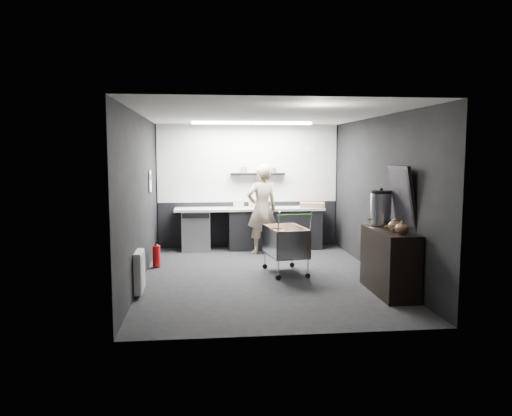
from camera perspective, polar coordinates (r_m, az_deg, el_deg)
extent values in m
plane|color=black|center=(8.53, 0.80, -7.80)|extent=(5.50, 5.50, 0.00)
plane|color=silver|center=(8.29, 0.83, 10.61)|extent=(5.50, 5.50, 0.00)
plane|color=black|center=(11.03, -0.91, 2.53)|extent=(5.50, 0.00, 5.50)
plane|color=black|center=(5.60, 4.21, -1.22)|extent=(5.50, 0.00, 5.50)
plane|color=black|center=(8.30, -13.03, 1.11)|extent=(0.00, 5.50, 5.50)
plane|color=black|center=(8.77, 13.90, 1.36)|extent=(0.00, 5.50, 5.50)
cube|color=silver|center=(10.98, -0.91, 5.13)|extent=(3.95, 0.02, 1.70)
cube|color=black|center=(11.10, -0.90, -1.86)|extent=(3.95, 0.02, 1.00)
cube|color=black|center=(10.90, 0.20, 3.91)|extent=(1.20, 0.22, 0.04)
cylinder|color=white|center=(11.19, 6.30, 6.65)|extent=(0.20, 0.03, 0.20)
cube|color=white|center=(9.57, -12.01, 3.01)|extent=(0.02, 0.30, 0.40)
cube|color=red|center=(9.57, -11.99, 3.43)|extent=(0.02, 0.22, 0.10)
cube|color=white|center=(7.57, -13.20, -7.07)|extent=(0.10, 0.50, 0.60)
cube|color=white|center=(10.12, -0.46, 9.67)|extent=(2.40, 0.20, 0.04)
cube|color=black|center=(10.87, 2.15, -2.43)|extent=(2.00, 0.56, 0.85)
cube|color=beige|center=(10.74, -0.75, -0.11)|extent=(3.20, 0.60, 0.05)
cube|color=#9EA0A5|center=(10.76, -6.86, -2.57)|extent=(0.60, 0.58, 0.85)
cube|color=black|center=(10.41, -6.91, -0.89)|extent=(0.56, 0.02, 0.10)
imported|color=beige|center=(10.31, 0.69, -0.12)|extent=(0.77, 0.62, 1.84)
cube|color=silver|center=(8.67, 3.40, -5.31)|extent=(0.72, 0.99, 0.02)
cube|color=silver|center=(8.58, 1.51, -3.83)|extent=(0.15, 0.91, 0.49)
cube|color=silver|center=(8.68, 5.29, -3.74)|extent=(0.15, 0.91, 0.49)
cube|color=silver|center=(8.19, 3.93, -4.34)|extent=(0.59, 0.10, 0.49)
cube|color=silver|center=(9.06, 2.94, -3.29)|extent=(0.59, 0.10, 0.49)
cylinder|color=silver|center=(8.26, 2.10, -6.96)|extent=(0.02, 0.02, 0.32)
cylinder|color=silver|center=(8.34, 5.63, -6.85)|extent=(0.02, 0.02, 0.32)
cylinder|color=silver|center=(9.07, 1.34, -5.75)|extent=(0.02, 0.02, 0.32)
cylinder|color=silver|center=(9.15, 4.56, -5.66)|extent=(0.02, 0.02, 0.32)
cylinder|color=#268B27|center=(8.05, 4.03, -0.82)|extent=(0.59, 0.12, 0.03)
cube|color=brown|center=(8.71, 2.45, -3.79)|extent=(0.30, 0.36, 0.41)
cube|color=brown|center=(8.53, 4.56, -4.17)|extent=(0.28, 0.33, 0.37)
cylinder|color=black|center=(8.29, 2.10, -7.91)|extent=(0.09, 0.04, 0.09)
cylinder|color=black|center=(9.10, 1.34, -6.62)|extent=(0.09, 0.04, 0.09)
cylinder|color=black|center=(8.38, 5.62, -7.78)|extent=(0.09, 0.04, 0.09)
cylinder|color=black|center=(9.18, 4.55, -6.52)|extent=(0.09, 0.04, 0.09)
cube|color=black|center=(7.69, 15.00, -5.95)|extent=(0.48, 1.27, 0.95)
cylinder|color=silver|center=(7.96, 14.06, -0.10)|extent=(0.32, 0.32, 0.49)
cylinder|color=black|center=(7.93, 14.11, 1.79)|extent=(0.32, 0.32, 0.04)
sphere|color=black|center=(7.93, 14.12, 2.10)|extent=(0.05, 0.05, 0.05)
ellipsoid|color=brown|center=(7.44, 15.56, -1.98)|extent=(0.19, 0.19, 0.15)
ellipsoid|color=brown|center=(7.20, 16.33, -2.28)|extent=(0.19, 0.19, 0.15)
cube|color=black|center=(7.67, 16.44, 1.18)|extent=(0.21, 0.74, 0.95)
cube|color=black|center=(7.66, 16.27, 1.18)|extent=(0.15, 0.63, 0.81)
cylinder|color=red|center=(9.29, -11.30, -5.40)|extent=(0.14, 0.14, 0.38)
cone|color=black|center=(9.25, -11.33, -4.11)|extent=(0.09, 0.09, 0.06)
cylinder|color=black|center=(9.24, -11.34, -3.88)|extent=(0.03, 0.03, 0.06)
cube|color=#926B4E|center=(10.90, 6.44, 0.35)|extent=(0.60, 0.50, 0.11)
cylinder|color=silver|center=(10.74, -0.32, 0.53)|extent=(0.19, 0.19, 0.19)
cube|color=white|center=(10.66, -2.00, 0.45)|extent=(0.21, 0.17, 0.18)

